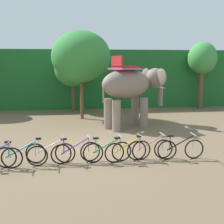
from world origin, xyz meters
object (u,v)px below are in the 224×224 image
(tree_center_left, at_px, (202,59))
(bike_teal, at_px, (21,156))
(tree_far_left, at_px, (81,57))
(bike_white, at_px, (50,152))
(bike_black, at_px, (181,149))
(bike_purple, at_px, (76,152))
(tree_center, at_px, (72,69))
(bike_pink, at_px, (150,149))
(bike_yellow, at_px, (128,151))
(elephant, at_px, (132,86))
(bike_green, at_px, (107,151))

(tree_center_left, bearing_deg, bike_teal, -135.07)
(tree_far_left, bearing_deg, bike_white, -98.80)
(tree_far_left, bearing_deg, bike_black, -67.67)
(bike_purple, bearing_deg, tree_far_left, 87.36)
(tree_far_left, distance_m, bike_teal, 9.17)
(tree_center, bearing_deg, bike_pink, -75.35)
(tree_center, distance_m, bike_purple, 11.16)
(bike_teal, height_order, bike_pink, same)
(tree_center, height_order, bike_black, tree_center)
(tree_far_left, distance_m, bike_yellow, 8.92)
(bike_white, bearing_deg, tree_far_left, 81.20)
(tree_center_left, bearing_deg, bike_white, -133.32)
(elephant, xyz_separation_m, bike_teal, (-4.73, -5.49, -1.82))
(bike_teal, bearing_deg, bike_yellow, 1.91)
(bike_green, bearing_deg, bike_black, -0.57)
(bike_pink, height_order, bike_black, same)
(bike_yellow, bearing_deg, tree_center_left, 55.42)
(bike_purple, xyz_separation_m, bike_green, (1.08, -0.05, 0.00))
(tree_center, xyz_separation_m, bike_black, (3.91, -10.92, -2.64))
(tree_center, height_order, elephant, tree_center)
(bike_pink, bearing_deg, tree_center_left, 58.14)
(tree_far_left, distance_m, bike_pink, 8.99)
(bike_pink, relative_size, bike_black, 1.00)
(elephant, bearing_deg, bike_green, -109.27)
(tree_center, distance_m, elephant, 6.42)
(tree_center_left, bearing_deg, bike_green, -127.07)
(tree_center_left, height_order, bike_yellow, tree_center_left)
(bike_teal, bearing_deg, bike_black, 1.10)
(bike_yellow, bearing_deg, bike_pink, 7.56)
(tree_center_left, relative_size, bike_white, 2.93)
(tree_center_left, xyz_separation_m, bike_yellow, (-7.62, -11.06, -3.35))
(tree_far_left, bearing_deg, tree_center, 101.51)
(tree_center, bearing_deg, tree_center_left, 0.90)
(bike_purple, height_order, bike_pink, same)
(tree_center, height_order, tree_center_left, tree_center_left)
(tree_center, xyz_separation_m, bike_purple, (0.20, -10.84, -2.64))
(elephant, relative_size, bike_green, 2.42)
(bike_teal, relative_size, bike_purple, 1.01)
(bike_white, xyz_separation_m, bike_yellow, (2.67, -0.14, 0.00))
(elephant, bearing_deg, tree_center_left, 41.30)
(bike_teal, distance_m, bike_purple, 1.78)
(elephant, relative_size, bike_white, 2.42)
(bike_teal, relative_size, bike_black, 1.00)
(bike_purple, distance_m, bike_green, 1.09)
(bike_teal, bearing_deg, bike_pink, 2.96)
(bike_white, relative_size, bike_purple, 1.01)
(bike_teal, relative_size, bike_green, 1.00)
(bike_purple, relative_size, bike_yellow, 1.00)
(bike_teal, height_order, bike_black, same)
(bike_white, xyz_separation_m, bike_pink, (3.49, -0.03, 0.00))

